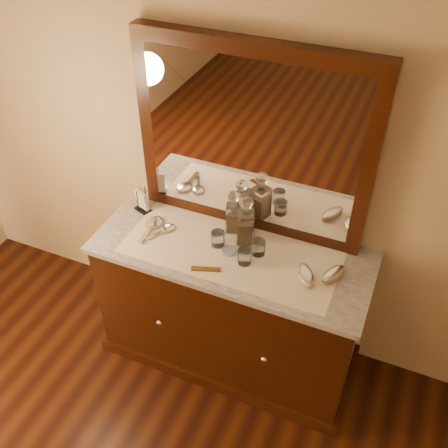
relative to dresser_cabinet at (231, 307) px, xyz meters
The scene contains 18 objects.
dresser_cabinet is the anchor object (origin of this frame).
dresser_plinth 0.37m from the dresser_cabinet, ahead, with size 1.46×0.59×0.08m, color black.
knob_left 0.42m from the dresser_cabinet, 136.47° to the right, with size 0.04×0.04×0.04m, color silver.
knob_right 0.42m from the dresser_cabinet, 43.53° to the right, with size 0.04×0.04×0.04m, color silver.
marble_top 0.42m from the dresser_cabinet, ahead, with size 1.44×0.59×0.03m, color silver.
mirror_frame 0.97m from the dresser_cabinet, 90.00° to the left, with size 1.20×0.08×1.00m, color black.
mirror_glass 0.96m from the dresser_cabinet, 90.00° to the left, with size 1.06×0.01×0.86m, color white.
lace_runner 0.44m from the dresser_cabinet, 90.00° to the right, with size 1.10×0.45×0.00m, color white.
pin_dish 0.45m from the dresser_cabinet, 108.01° to the right, with size 0.07×0.07×0.01m, color silver.
comb 0.49m from the dresser_cabinet, 108.40° to the right, with size 0.14×0.03×0.01m, color brown.
napkin_rack 0.78m from the dresser_cabinet, 169.12° to the left, with size 0.11×0.09×0.14m.
decanter_left 0.56m from the dresser_cabinet, 109.30° to the left, with size 0.10×0.10×0.25m.
decanter_right 0.56m from the dresser_cabinet, 67.87° to the left, with size 0.11×0.11×0.28m.
brush_near 0.62m from the dresser_cabinet, ahead, with size 0.13×0.17×0.04m.
brush_far 0.70m from the dresser_cabinet, ahead, with size 0.12×0.16×0.04m.
hand_mirror_outer 0.65m from the dresser_cabinet, behind, with size 0.09×0.23×0.02m.
hand_mirror_inner 0.59m from the dresser_cabinet, behind, with size 0.12×0.18×0.02m.
tumblers 0.49m from the dresser_cabinet, ahead, with size 0.28×0.16×0.08m.
Camera 1 is at (0.72, 0.16, 2.63)m, focal length 41.15 mm.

